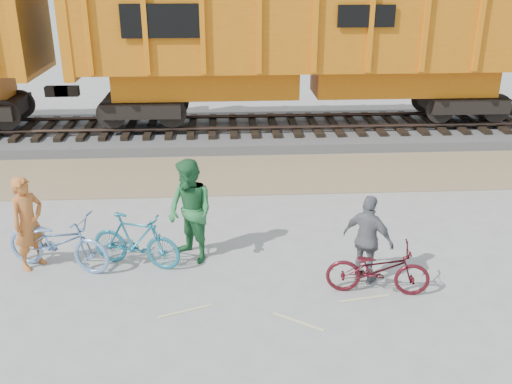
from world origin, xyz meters
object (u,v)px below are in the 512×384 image
person_solo (28,223)px  person_woman (368,240)px  person_man (190,212)px  bicycle_blue (58,242)px  bicycle_maroon (378,269)px  hopper_car_center (307,40)px  bicycle_teal (136,241)px

person_solo → person_woman: person_solo is taller
person_solo → person_man: size_ratio=0.89×
bicycle_blue → person_solo: 0.61m
bicycle_blue → bicycle_maroon: size_ratio=1.19×
hopper_car_center → bicycle_teal: 9.60m
bicycle_maroon → bicycle_blue: bearing=87.6°
person_man → person_woman: (3.08, -0.97, -0.18)m
bicycle_teal → bicycle_maroon: size_ratio=1.00×
person_man → bicycle_maroon: bearing=25.3°
bicycle_blue → person_man: 2.45m
hopper_car_center → person_man: size_ratio=7.12×
bicycle_maroon → person_woman: size_ratio=1.07×
person_man → person_woman: bearing=31.1°
person_man → person_woman: size_ratio=1.22×
bicycle_maroon → person_woman: 0.54m
person_solo → person_man: bearing=-51.8°
hopper_car_center → person_solo: size_ratio=7.97×
bicycle_blue → person_woman: (5.49, -0.78, 0.27)m
bicycle_teal → person_solo: 1.94m
bicycle_maroon → person_solo: bearing=87.6°
person_solo → bicycle_blue: bearing=-65.0°
bicycle_blue → bicycle_maroon: (5.59, -1.18, -0.08)m
bicycle_teal → person_man: size_ratio=0.88×
bicycle_blue → bicycle_teal: size_ratio=1.19×
person_woman → person_man: bearing=24.0°
bicycle_teal → bicycle_maroon: (4.18, -1.17, -0.06)m
bicycle_blue → person_woman: 5.55m
bicycle_teal → person_solo: bearing=105.6°
hopper_car_center → person_woman: 9.28m
bicycle_maroon → person_man: person_man is taller
bicycle_maroon → person_solo: size_ratio=0.99×
person_solo → person_woman: bearing=-62.0°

